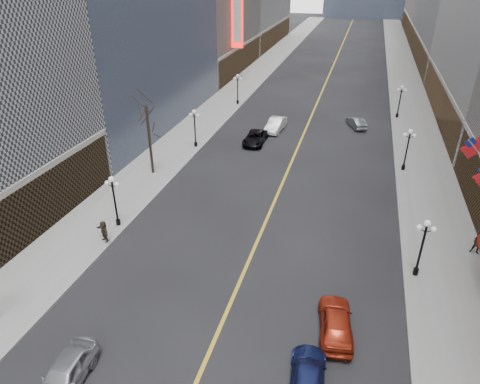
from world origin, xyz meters
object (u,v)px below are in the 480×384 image
Objects in this scene: streetlamp_west_3 at (238,86)px; car_sb_near at (308,377)px; streetlamp_west_2 at (195,124)px; car_nb_near at (65,374)px; streetlamp_east_2 at (408,145)px; streetlamp_west_1 at (114,196)px; car_sb_far at (356,123)px; car_nb_mid at (276,125)px; car_nb_far at (255,138)px; car_sb_mid at (336,322)px; streetlamp_east_1 at (423,242)px; streetlamp_east_3 at (400,98)px.

streetlamp_west_3 is 0.97× the size of car_sb_near.
streetlamp_west_2 is 32.94m from car_nb_near.
streetlamp_west_2 is (-23.60, 0.00, 0.00)m from streetlamp_east_2.
streetlamp_east_2 is 1.00× the size of streetlamp_west_1.
car_sb_far is (0.70, 41.45, 0.00)m from car_sb_near.
car_nb_mid is 5.28m from car_nb_far.
car_nb_far is 14.86m from car_sb_far.
car_sb_far is at bearing -97.34° from car_sb_mid.
streetlamp_west_2 is 18.00m from streetlamp_west_3.
car_nb_near is at bearing -119.43° from streetlamp_east_2.
streetlamp_east_1 is 1.10× the size of car_sb_far.
car_sb_mid is at bearing -67.57° from car_nb_mid.
streetlamp_east_2 is at bearing -106.99° from car_sb_near.
car_nb_far is (6.53, 21.20, -2.19)m from streetlamp_west_1.
streetlamp_east_3 reaches higher than car_nb_mid.
car_sb_far is at bearing 34.37° from streetlamp_west_2.
car_nb_near is at bearing -89.07° from car_nb_mid.
car_sb_far is (10.14, 4.17, -0.15)m from car_nb_mid.
car_nb_far is 1.06× the size of car_sb_mid.
streetlamp_west_1 is 0.89× the size of car_nb_far.
car_sb_near is 41.46m from car_sb_far.
streetlamp_west_2 is at bearing 180.00° from streetlamp_east_2.
car_nb_near is (5.29, -32.45, -2.10)m from streetlamp_west_2.
streetlamp_east_3 is 1.10× the size of car_sb_far.
streetlamp_east_1 is 1.00× the size of streetlamp_west_1.
streetlamp_west_1 is 0.94× the size of car_sb_mid.
streetlamp_west_3 is at bearing 90.00° from streetlamp_west_2.
streetlamp_east_1 is 1.00× the size of streetlamp_east_2.
streetlamp_east_1 is at bearing -56.75° from streetlamp_west_3.
streetlamp_east_2 is (0.00, 18.00, 0.00)m from streetlamp_east_1.
car_nb_near is at bearing -84.01° from streetlamp_west_3.
car_nb_near is (5.29, -50.45, -2.10)m from streetlamp_west_3.
car_sb_near is (12.19, 3.42, -0.12)m from car_nb_near.
streetlamp_west_1 is at bearing -37.33° from car_sb_near.
car_sb_mid is at bearing -109.70° from car_sb_near.
streetlamp_east_1 is 43.05m from streetlamp_west_3.
car_nb_near is (5.29, -14.45, -2.10)m from streetlamp_west_1.
car_sb_near is at bearing 67.44° from car_sb_mid.
streetlamp_east_1 reaches higher than car_nb_mid.
streetlamp_east_2 is at bearing -11.45° from car_nb_far.
car_sb_near is (-6.12, -29.03, -2.23)m from streetlamp_east_2.
car_sb_mid reaches higher than car_nb_far.
car_nb_mid is (2.74, 40.70, 0.03)m from car_nb_near.
streetlamp_west_2 is 1.10× the size of car_sb_far.
car_nb_near is 1.01× the size of car_sb_near.
streetlamp_west_1 is 0.97× the size of car_sb_near.
streetlamp_east_3 reaches higher than car_sb_mid.
streetlamp_west_2 reaches higher than car_nb_near.
car_nb_near reaches higher than car_sb_far.
streetlamp_east_1 reaches higher than car_sb_mid.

